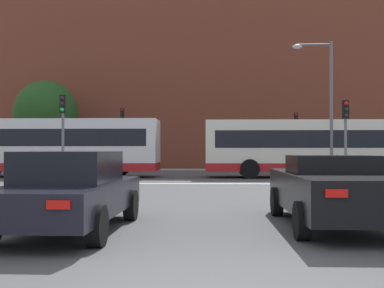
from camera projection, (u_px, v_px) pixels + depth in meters
The scene contains 14 objects.
stop_line_strip at pixel (208, 184), 20.92m from camera, with size 9.84×0.30×0.01m, color silver.
far_pavement at pixel (209, 170), 35.73m from camera, with size 70.94×2.50×0.01m, color #A09B91.
brick_civic_building at pixel (222, 71), 45.14m from camera, with size 40.42×13.21×20.00m.
car_saloon_left at pixel (70, 191), 8.70m from camera, with size 1.99×4.55×1.44m.
car_roadster_right at pixel (334, 189), 9.26m from camera, with size 2.01×4.75×1.36m.
bus_crossing_lead at pixel (317, 147), 25.62m from camera, with size 11.90×2.73×3.03m.
bus_crossing_trailing at pixel (50, 146), 26.19m from camera, with size 11.84×2.70×3.12m.
traffic_light_far_right at pixel (296, 132), 34.66m from camera, with size 0.26×0.31×4.16m.
traffic_light_far_left at pixel (122, 129), 35.49m from camera, with size 0.26×0.31×4.55m.
traffic_light_near_left at pixel (63, 123), 21.15m from camera, with size 0.26×0.31×3.90m.
traffic_light_near_right at pixel (346, 127), 20.81m from camera, with size 0.26×0.31×3.63m.
street_lamp_junction at pixel (324, 95), 24.39m from camera, with size 2.04×0.36×6.99m.
pedestrian_waiting at pixel (96, 157), 35.21m from camera, with size 0.23×0.41×1.61m.
tree_by_building at pixel (46, 114), 35.77m from camera, with size 4.70×4.70×6.64m.
Camera 1 is at (0.06, -4.77, 1.47)m, focal length 45.00 mm.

